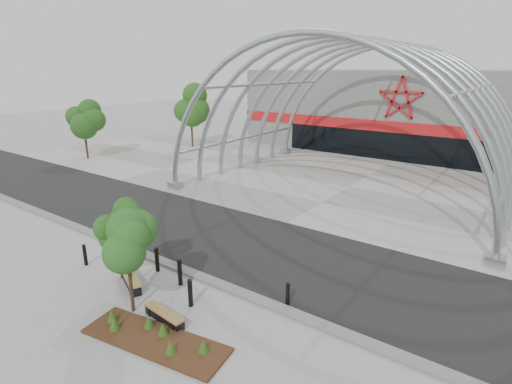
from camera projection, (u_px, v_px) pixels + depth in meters
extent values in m
plane|color=#969590|center=(201.00, 274.00, 16.81)|extent=(140.00, 140.00, 0.00)
cube|color=black|center=(250.00, 245.00, 19.52)|extent=(140.00, 7.00, 0.02)
cube|color=gray|center=(349.00, 187.00, 28.81)|extent=(60.00, 17.00, 0.04)
cube|color=slate|center=(197.00, 275.00, 16.60)|extent=(60.00, 0.50, 0.12)
cube|color=slate|center=(421.00, 110.00, 41.56)|extent=(34.00, 15.00, 8.00)
cube|color=black|center=(396.00, 147.00, 36.60)|extent=(22.00, 0.25, 2.60)
cube|color=red|center=(398.00, 127.00, 36.06)|extent=(34.00, 0.30, 1.00)
torus|color=#9EA3A9|center=(296.00, 218.00, 23.01)|extent=(20.36, 0.36, 20.36)
torus|color=#9EA3A9|center=(317.00, 206.00, 24.95)|extent=(20.36, 0.36, 20.36)
torus|color=#9EA3A9|center=(334.00, 196.00, 26.88)|extent=(20.36, 0.36, 20.36)
torus|color=#9EA3A9|center=(349.00, 188.00, 28.82)|extent=(20.36, 0.36, 20.36)
torus|color=#9EA3A9|center=(362.00, 180.00, 30.76)|extent=(20.36, 0.36, 20.36)
torus|color=#9EA3A9|center=(373.00, 173.00, 32.69)|extent=(20.36, 0.36, 20.36)
torus|color=#9EA3A9|center=(383.00, 167.00, 34.63)|extent=(20.36, 0.36, 20.36)
cylinder|color=#9EA3A9|center=(512.00, 173.00, 22.67)|extent=(0.20, 15.00, 0.20)
cylinder|color=#9EA3A9|center=(474.00, 90.00, 22.76)|extent=(0.20, 15.00, 0.20)
cylinder|color=#9EA3A9|center=(359.00, 40.00, 25.82)|extent=(0.20, 15.00, 0.20)
cylinder|color=#9EA3A9|center=(269.00, 84.00, 30.63)|extent=(0.20, 15.00, 0.20)
cylinder|color=#9EA3A9|center=(242.00, 139.00, 33.42)|extent=(0.20, 15.00, 0.20)
cube|color=#9EA3A9|center=(175.00, 185.00, 28.50)|extent=(0.80, 0.80, 0.50)
cube|color=#9EA3A9|center=(285.00, 151.00, 40.12)|extent=(0.80, 0.80, 0.50)
cube|color=#9EA3A9|center=(496.00, 261.00, 17.37)|extent=(0.80, 0.80, 0.50)
cube|color=#311B11|center=(155.00, 340.00, 12.67)|extent=(5.12, 2.29, 0.10)
cone|color=#335919|center=(114.00, 323.00, 13.07)|extent=(0.34, 0.34, 0.43)
cone|color=#335919|center=(163.00, 329.00, 12.79)|extent=(0.34, 0.34, 0.43)
cone|color=#335919|center=(170.00, 347.00, 11.98)|extent=(0.34, 0.34, 0.43)
cone|color=#335919|center=(148.00, 322.00, 13.16)|extent=(0.34, 0.34, 0.43)
cone|color=#335919|center=(203.00, 346.00, 12.02)|extent=(0.34, 0.34, 0.43)
cone|color=#335919|center=(112.00, 316.00, 13.48)|extent=(0.34, 0.34, 0.43)
cylinder|color=#312114|center=(130.00, 266.00, 15.64)|extent=(0.11, 0.11, 1.75)
ellipsoid|color=#124511|center=(126.00, 229.00, 15.16)|extent=(1.50, 1.50, 1.91)
cylinder|color=#301B17|center=(131.00, 287.00, 14.00)|extent=(0.13, 0.13, 1.93)
ellipsoid|color=#1D511C|center=(126.00, 241.00, 13.47)|extent=(1.59, 1.59, 2.10)
cube|color=black|center=(131.00, 281.00, 15.92)|extent=(1.99, 1.19, 0.34)
cube|color=black|center=(126.00, 272.00, 16.53)|extent=(0.29, 0.45, 0.40)
cube|color=black|center=(135.00, 289.00, 15.28)|extent=(0.29, 0.45, 0.40)
cube|color=olive|center=(130.00, 276.00, 15.85)|extent=(2.07, 1.27, 0.06)
cube|color=black|center=(164.00, 317.00, 13.64)|extent=(1.80, 0.50, 0.30)
cube|color=black|center=(153.00, 309.00, 14.05)|extent=(0.14, 0.40, 0.36)
cube|color=black|center=(177.00, 325.00, 13.21)|extent=(0.14, 0.40, 0.36)
cube|color=brown|center=(164.00, 312.00, 13.58)|extent=(1.85, 0.57, 0.05)
cylinder|color=black|center=(85.00, 255.00, 17.43)|extent=(0.15, 0.15, 0.97)
cylinder|color=black|center=(157.00, 259.00, 16.90)|extent=(0.17, 0.17, 1.08)
cylinder|color=black|center=(180.00, 272.00, 15.83)|extent=(0.17, 0.17, 1.09)
cylinder|color=black|center=(190.00, 293.00, 14.40)|extent=(0.17, 0.17, 1.07)
cylinder|color=black|center=(288.00, 294.00, 14.50)|extent=(0.14, 0.14, 0.91)
cylinder|color=#2F2015|center=(192.00, 132.00, 42.94)|extent=(0.20, 0.20, 3.30)
ellipsoid|color=#1C4D14|center=(191.00, 103.00, 42.04)|extent=(3.00, 3.00, 3.60)
cylinder|color=#2F1E16|center=(86.00, 144.00, 37.50)|extent=(0.20, 0.20, 2.75)
ellipsoid|color=#1B4315|center=(83.00, 117.00, 36.75)|extent=(2.55, 2.55, 3.00)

